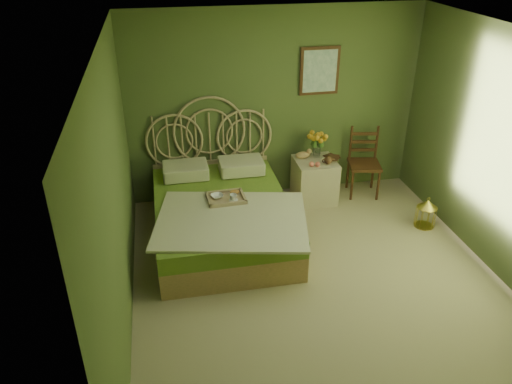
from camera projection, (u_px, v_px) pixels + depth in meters
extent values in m
plane|color=tan|center=(320.00, 285.00, 5.44)|extent=(4.50, 4.50, 0.00)
plane|color=silver|center=(339.00, 41.00, 4.20)|extent=(4.50, 4.50, 0.00)
plane|color=#526233|center=(275.00, 106.00, 6.76)|extent=(4.00, 0.00, 4.00)
plane|color=#526233|center=(116.00, 198.00, 4.48)|extent=(0.00, 4.50, 4.50)
plane|color=#526233|center=(512.00, 162.00, 5.16)|extent=(0.00, 4.50, 4.50)
cube|color=#36200E|center=(320.00, 71.00, 6.63)|extent=(0.54, 0.03, 0.64)
cube|color=silver|center=(320.00, 71.00, 6.61)|extent=(0.46, 0.01, 0.56)
cube|color=tan|center=(222.00, 227.00, 6.18)|extent=(1.59, 2.12, 0.32)
cube|color=olive|center=(222.00, 209.00, 6.05)|extent=(1.59, 2.12, 0.21)
cube|color=#EEE4CA|center=(232.00, 220.00, 5.59)|extent=(1.90, 1.59, 0.03)
cube|color=#EEE4CA|center=(186.00, 170.00, 6.54)|extent=(0.58, 0.42, 0.17)
cube|color=#EEE4CA|center=(241.00, 166.00, 6.66)|extent=(0.58, 0.42, 0.17)
cube|color=tan|center=(226.00, 200.00, 5.99)|extent=(0.47, 0.37, 0.04)
ellipsoid|color=#B77A38|center=(235.00, 192.00, 6.06)|extent=(0.12, 0.07, 0.05)
cube|color=beige|center=(314.00, 180.00, 6.98)|extent=(0.55, 0.55, 0.61)
cylinder|color=silver|center=(317.00, 151.00, 6.92)|extent=(0.10, 0.10, 0.18)
ellipsoid|color=tan|center=(303.00, 155.00, 6.88)|extent=(0.21, 0.11, 0.10)
sphere|color=#FA7661|center=(312.00, 164.00, 6.66)|extent=(0.07, 0.07, 0.07)
sphere|color=#FA7661|center=(318.00, 164.00, 6.66)|extent=(0.07, 0.07, 0.07)
cube|color=#36200E|center=(364.00, 165.00, 7.07)|extent=(0.51, 0.51, 0.04)
cylinder|color=#36200E|center=(355.00, 186.00, 6.99)|extent=(0.04, 0.04, 0.46)
cylinder|color=#36200E|center=(380.00, 184.00, 7.05)|extent=(0.04, 0.04, 0.46)
cylinder|color=#36200E|center=(346.00, 175.00, 7.31)|extent=(0.04, 0.04, 0.46)
cylinder|color=#36200E|center=(370.00, 173.00, 7.37)|extent=(0.04, 0.04, 0.46)
cube|color=#36200E|center=(361.00, 143.00, 7.11)|extent=(0.37, 0.11, 0.51)
cylinder|color=gold|center=(424.00, 225.00, 6.50)|extent=(0.25, 0.25, 0.01)
cylinder|color=gold|center=(425.00, 217.00, 6.44)|extent=(0.25, 0.25, 0.28)
cone|color=gold|center=(428.00, 204.00, 6.35)|extent=(0.25, 0.25, 0.10)
imported|color=#381E0F|center=(328.00, 158.00, 6.88)|extent=(0.23, 0.25, 0.02)
imported|color=#472819|center=(328.00, 157.00, 6.87)|extent=(0.23, 0.25, 0.02)
imported|color=white|center=(217.00, 196.00, 5.99)|extent=(0.17, 0.17, 0.04)
imported|color=white|center=(233.00, 197.00, 5.92)|extent=(0.10, 0.10, 0.08)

